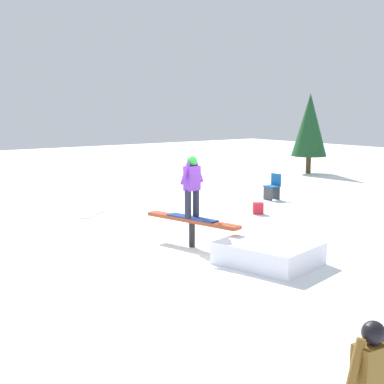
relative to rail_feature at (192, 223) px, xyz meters
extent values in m
plane|color=white|center=(0.00, 0.00, -0.56)|extent=(60.00, 60.00, 0.00)
cylinder|color=black|center=(0.00, 0.00, -0.27)|extent=(0.14, 0.14, 0.58)
cube|color=#A53F1E|center=(0.00, 0.00, 0.05)|extent=(2.53, 0.82, 0.08)
cube|color=white|center=(-1.98, -0.44, -0.33)|extent=(2.08, 1.85, 0.45)
cube|color=navy|center=(0.00, 0.00, 0.11)|extent=(1.35, 0.55, 0.03)
cylinder|color=#272737|center=(0.03, -0.13, 0.43)|extent=(0.15, 0.15, 0.61)
cylinder|color=#272737|center=(-0.03, 0.13, 0.43)|extent=(0.15, 0.15, 0.61)
cube|color=purple|center=(0.00, 0.00, 1.01)|extent=(0.28, 0.39, 0.54)
cylinder|color=purple|center=(0.05, -0.21, 1.13)|extent=(0.15, 0.31, 0.50)
cylinder|color=purple|center=(-0.05, 0.21, 1.13)|extent=(0.15, 0.31, 0.50)
sphere|color=green|center=(0.00, 0.00, 1.39)|extent=(0.22, 0.22, 0.22)
cube|color=brown|center=(-6.92, 3.29, 0.35)|extent=(0.23, 0.34, 0.52)
cylinder|color=brown|center=(-6.90, 3.49, 0.47)|extent=(0.10, 0.20, 0.46)
sphere|color=black|center=(-6.92, 3.29, 0.71)|extent=(0.20, 0.20, 0.20)
cube|color=white|center=(4.73, 0.06, -0.55)|extent=(1.11, 1.29, 0.02)
cube|color=#3F3F44|center=(3.37, -5.73, -0.34)|extent=(0.40, 0.03, 0.44)
cube|color=#3F3F44|center=(3.37, -6.09, -0.34)|extent=(0.40, 0.03, 0.44)
cube|color=#145A9F|center=(3.37, -5.91, -0.10)|extent=(0.44, 0.44, 0.04)
cube|color=#145A9F|center=(3.37, -6.11, 0.12)|extent=(0.44, 0.04, 0.40)
cube|color=red|center=(1.84, -3.81, -0.39)|extent=(0.35, 0.37, 0.34)
cylinder|color=#4C331E|center=(7.55, -12.55, -0.15)|extent=(0.24, 0.24, 0.83)
cone|color=#194723|center=(7.55, -12.55, 1.73)|extent=(1.66, 1.66, 2.93)
camera|label=1|loc=(-9.37, 7.01, 2.56)|focal=50.00mm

